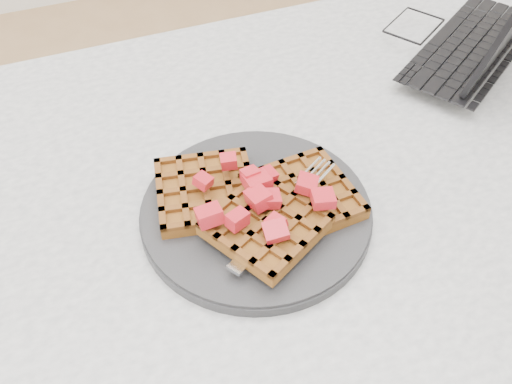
% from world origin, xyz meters
% --- Properties ---
extents(table, '(1.20, 0.80, 0.75)m').
position_xyz_m(table, '(0.00, 0.00, 0.64)').
color(table, beige).
rests_on(table, ground).
extents(plate, '(0.25, 0.25, 0.02)m').
position_xyz_m(plate, '(-0.08, -0.00, 0.76)').
color(plate, '#242427').
rests_on(plate, table).
extents(waffles, '(0.21, 0.20, 0.03)m').
position_xyz_m(waffles, '(-0.08, -0.01, 0.78)').
color(waffles, brown).
rests_on(waffles, plate).
extents(strawberry_pile, '(0.15, 0.15, 0.02)m').
position_xyz_m(strawberry_pile, '(-0.08, -0.00, 0.80)').
color(strawberry_pile, '#9D020F').
rests_on(strawberry_pile, waffles).
extents(fork, '(0.17, 0.12, 0.02)m').
position_xyz_m(fork, '(-0.05, -0.03, 0.77)').
color(fork, silver).
rests_on(fork, plate).
extents(laptop, '(0.34, 0.32, 0.19)m').
position_xyz_m(laptop, '(0.31, 0.19, 0.78)').
color(laptop, black).
rests_on(laptop, table).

